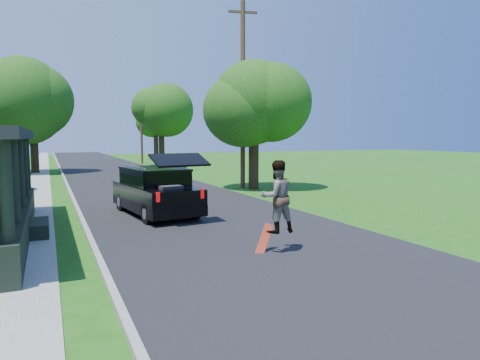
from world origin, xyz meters
name	(u,v)px	position (x,y,z in m)	size (l,w,h in m)	color
ground	(303,269)	(0.00, 0.00, 0.00)	(140.00, 140.00, 0.00)	#195010
street	(134,182)	(0.00, 20.00, 0.00)	(8.00, 120.00, 0.02)	black
curb	(67,185)	(-4.05, 20.00, 0.00)	(0.15, 120.00, 0.12)	gray
sidewalk	(39,187)	(-5.60, 20.00, 0.00)	(1.30, 120.00, 0.03)	gray
black_suv	(156,191)	(-1.40, 7.96, 0.91)	(2.52, 5.29, 2.38)	black
skateboarder	(277,197)	(0.14, 1.46, 1.43)	(0.89, 0.69, 1.83)	black
skateboard	(264,240)	(-0.11, 1.65, 0.30)	(0.65, 0.37, 0.81)	#AB240E
tree_left_far	(31,95)	(-6.02, 30.80, 6.32)	(8.19, 8.35, 9.87)	black
tree_right_near	(253,103)	(5.47, 13.76, 4.82)	(5.67, 5.69, 7.59)	black
tree_right_mid	(160,105)	(5.45, 34.85, 6.07)	(6.14, 5.80, 8.77)	black
tree_right_far	(155,115)	(7.94, 47.93, 5.74)	(7.01, 6.59, 8.55)	black
utility_pole_near	(243,93)	(5.19, 14.51, 5.38)	(1.63, 0.53, 10.46)	#3C251C
utility_pole_far	(141,127)	(4.50, 39.79, 4.04)	(1.52, 0.37, 7.82)	#3C251C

